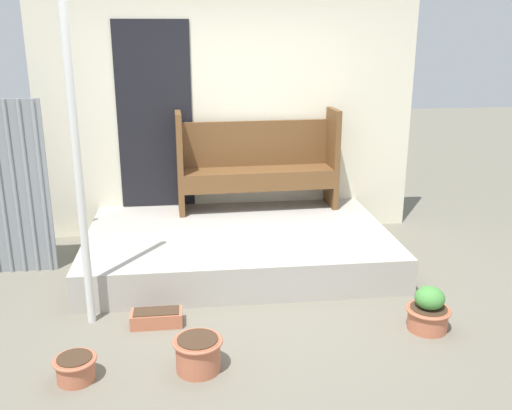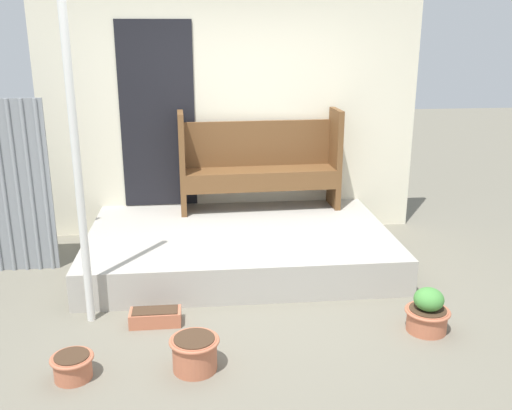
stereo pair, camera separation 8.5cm
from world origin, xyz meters
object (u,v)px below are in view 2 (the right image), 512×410
Objects in this scene: bench at (259,160)px; flower_pot_right at (428,313)px; flower_pot_left at (73,365)px; flower_pot_middle at (195,352)px; planter_box_rect at (155,317)px; support_post at (77,170)px.

flower_pot_right is at bearing -67.07° from bench.
flower_pot_middle is (0.81, 0.02, 0.04)m from flower_pot_left.
flower_pot_middle is at bearing -169.06° from flower_pot_right.
bench is at bearing 59.70° from flower_pot_left.
bench is 2.35m from planter_box_rect.
support_post is at bearing 136.55° from flower_pot_middle.
flower_pot_left is 0.81× the size of flower_pot_right.
support_post reaches higher than bench.
flower_pot_left is at bearing -88.58° from support_post.
flower_pot_middle is 1.82m from flower_pot_right.
flower_pot_left is at bearing -126.08° from planter_box_rect.
planter_box_rect is at bearing 171.36° from flower_pot_right.
support_post reaches higher than flower_pot_right.
flower_pot_middle reaches higher than flower_pot_left.
bench is 5.06× the size of flower_pot_middle.
flower_pot_left is (-1.54, -2.63, -0.78)m from bench.
bench reaches higher than planter_box_rect.
flower_pot_left is 0.72× the size of planter_box_rect.
support_post is at bearing 91.42° from flower_pot_left.
flower_pot_right is (2.59, 0.37, 0.06)m from flower_pot_left.
flower_pot_right is (1.78, 0.34, 0.02)m from flower_pot_middle.
planter_box_rect is (-2.09, 0.32, -0.09)m from flower_pot_right.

